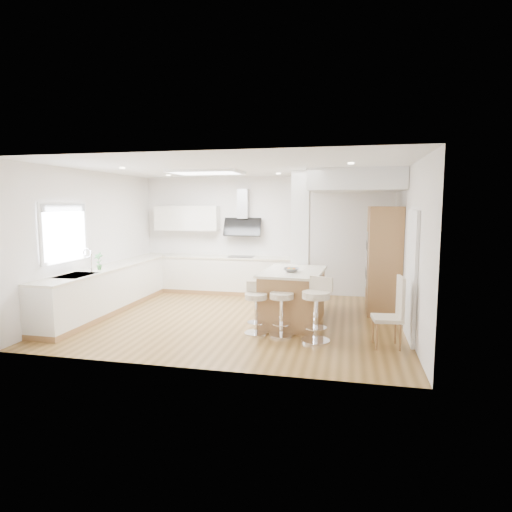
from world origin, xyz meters
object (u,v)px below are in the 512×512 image
(bar_stool_b, at_px, (282,305))
(peninsula, at_px, (293,296))
(bar_stool_c, at_px, (317,306))
(dining_chair, at_px, (394,310))
(bar_stool_a, at_px, (256,305))

(bar_stool_b, bearing_deg, peninsula, 82.01)
(peninsula, xyz_separation_m, bar_stool_b, (-0.07, -0.82, 0.03))
(bar_stool_c, distance_m, dining_chair, 1.15)
(bar_stool_c, relative_size, dining_chair, 0.94)
(peninsula, distance_m, bar_stool_c, 1.13)
(peninsula, xyz_separation_m, dining_chair, (1.65, -1.04, 0.09))
(bar_stool_a, relative_size, dining_chair, 0.80)
(bar_stool_a, xyz_separation_m, bar_stool_b, (0.43, -0.01, 0.03))
(dining_chair, bearing_deg, bar_stool_a, 167.82)
(bar_stool_a, bearing_deg, bar_stool_c, -20.61)
(dining_chair, bearing_deg, bar_stool_b, 166.75)
(bar_stool_c, bearing_deg, bar_stool_a, -167.34)
(peninsula, bearing_deg, dining_chair, -28.63)
(peninsula, height_order, bar_stool_a, peninsula)
(peninsula, height_order, bar_stool_c, peninsula)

